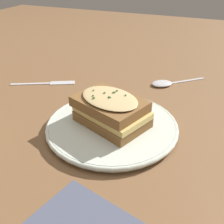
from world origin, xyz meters
The scene contains 5 objects.
ground_plane centered at (0.00, 0.00, 0.00)m, with size 2.40×2.40×0.00m, color brown.
dinner_plate centered at (-0.03, 0.03, 0.01)m, with size 0.27×0.27×0.02m.
sandwich centered at (-0.02, 0.03, 0.05)m, with size 0.17×0.14×0.06m.
fork centered at (0.22, -0.11, 0.00)m, with size 0.17×0.10×0.00m.
spoon centered at (-0.08, -0.23, 0.00)m, with size 0.14×0.13×0.01m.
Camera 1 is at (-0.20, 0.45, 0.31)m, focal length 42.00 mm.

